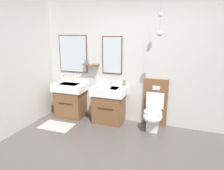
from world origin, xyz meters
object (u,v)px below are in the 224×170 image
vanity_sink_right (109,104)px  soap_dispenser (124,83)px  folded_hand_towel (105,88)px  vanity_sink_left (71,99)px  toilet (154,111)px  toothbrush_cup (63,79)px

vanity_sink_right → soap_dispenser: 0.56m
folded_hand_towel → vanity_sink_left: bearing=170.7°
vanity_sink_left → toilet: toilet is taller
toilet → soap_dispenser: 0.85m
toilet → folded_hand_towel: (-1.01, -0.16, 0.43)m
vanity_sink_right → folded_hand_towel: 0.42m
vanity_sink_left → folded_hand_towel: 1.00m
toilet → folded_hand_towel: 1.11m
folded_hand_towel → soap_dispenser: bearing=45.2°
vanity_sink_right → toilet: size_ratio=0.79×
toothbrush_cup → soap_dispenser: size_ratio=1.18×
toilet → toothbrush_cup: 2.25m
vanity_sink_left → soap_dispenser: bearing=8.3°
vanity_sink_left → folded_hand_towel: folded_hand_towel is taller
vanity_sink_left → toothbrush_cup: size_ratio=3.81×
toilet → toothbrush_cup: (-2.19, 0.16, 0.47)m
vanity_sink_left → vanity_sink_right: size_ratio=1.00×
vanity_sink_right → soap_dispenser: bearing=32.1°
toothbrush_cup → vanity_sink_right: bearing=-7.9°
folded_hand_towel → toilet: bearing=8.9°
toilet → soap_dispenser: bearing=165.9°
vanity_sink_right → toilet: (0.97, 0.01, -0.04)m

